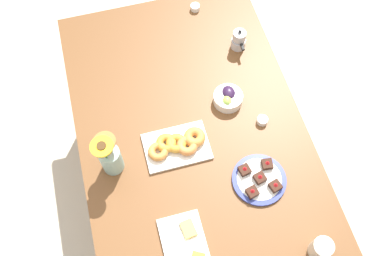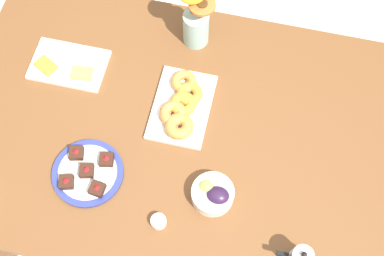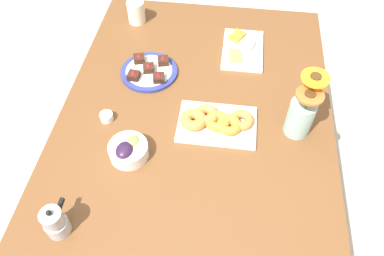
{
  "view_description": "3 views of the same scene",
  "coord_description": "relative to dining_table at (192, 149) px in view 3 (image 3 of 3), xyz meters",
  "views": [
    {
      "loc": [
        0.82,
        -0.22,
        2.44
      ],
      "look_at": [
        0.0,
        0.0,
        0.78
      ],
      "focal_mm": 40.0,
      "sensor_mm": 36.0,
      "label": 1
    },
    {
      "loc": [
        -0.16,
        0.71,
        2.35
      ],
      "look_at": [
        0.0,
        0.0,
        0.78
      ],
      "focal_mm": 50.0,
      "sensor_mm": 36.0,
      "label": 2
    },
    {
      "loc": [
        -0.8,
        -0.1,
        1.79
      ],
      "look_at": [
        0.0,
        0.0,
        0.78
      ],
      "focal_mm": 35.0,
      "sensor_mm": 36.0,
      "label": 3
    }
  ],
  "objects": [
    {
      "name": "jam_cup_berry",
      "position": [
        0.03,
        0.32,
        0.1
      ],
      "size": [
        0.05,
        0.05,
        0.03
      ],
      "color": "white",
      "rests_on": "dining_table"
    },
    {
      "name": "dining_table",
      "position": [
        0.0,
        0.0,
        0.0
      ],
      "size": [
        1.6,
        1.0,
        0.74
      ],
      "color": "brown",
      "rests_on": "ground_plane"
    },
    {
      "name": "grape_bowl",
      "position": [
        -0.11,
        0.2,
        0.12
      ],
      "size": [
        0.13,
        0.13,
        0.07
      ],
      "color": "white",
      "rests_on": "dining_table"
    },
    {
      "name": "cheese_platter",
      "position": [
        0.48,
        -0.15,
        0.1
      ],
      "size": [
        0.26,
        0.17,
        0.03
      ],
      "color": "white",
      "rests_on": "dining_table"
    },
    {
      "name": "ground_plane",
      "position": [
        0.0,
        0.0,
        -0.65
      ],
      "size": [
        6.0,
        6.0,
        0.0
      ],
      "primitive_type": "plane",
      "color": "beige"
    },
    {
      "name": "flower_vase",
      "position": [
        0.07,
        -0.36,
        0.17
      ],
      "size": [
        0.13,
        0.1,
        0.25
      ],
      "color": "#99C1B7",
      "rests_on": "dining_table"
    },
    {
      "name": "coffee_mug",
      "position": [
        0.63,
        0.34,
        0.14
      ],
      "size": [
        0.11,
        0.08,
        0.1
      ],
      "color": "silver",
      "rests_on": "dining_table"
    },
    {
      "name": "croissant_platter",
      "position": [
        0.05,
        -0.08,
        0.11
      ],
      "size": [
        0.19,
        0.28,
        0.05
      ],
      "color": "white",
      "rests_on": "dining_table"
    },
    {
      "name": "moka_pot",
      "position": [
        -0.4,
        0.34,
        0.13
      ],
      "size": [
        0.11,
        0.07,
        0.12
      ],
      "color": "#B7B7BC",
      "rests_on": "dining_table"
    },
    {
      "name": "dessert_plate",
      "position": [
        0.29,
        0.21,
        0.1
      ],
      "size": [
        0.23,
        0.23,
        0.05
      ],
      "color": "navy",
      "rests_on": "dining_table"
    }
  ]
}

